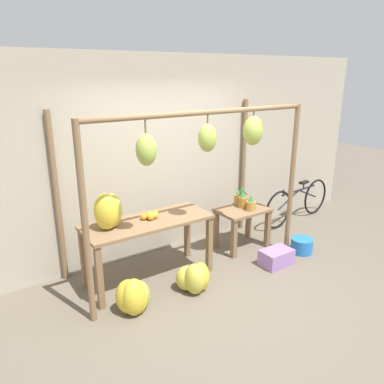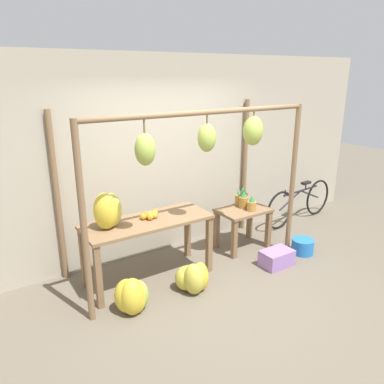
% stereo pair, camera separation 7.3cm
% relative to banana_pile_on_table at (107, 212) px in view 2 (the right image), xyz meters
% --- Properties ---
extents(ground_plane, '(20.00, 20.00, 0.00)m').
position_rel_banana_pile_on_table_xyz_m(ground_plane, '(1.08, -0.94, -1.01)').
color(ground_plane, '#665B4C').
extents(shop_wall_back, '(8.00, 0.08, 2.80)m').
position_rel_banana_pile_on_table_xyz_m(shop_wall_back, '(1.08, 0.67, 0.39)').
color(shop_wall_back, '#B2A893').
rests_on(shop_wall_back, ground_plane).
extents(stall_awning, '(3.05, 1.18, 2.15)m').
position_rel_banana_pile_on_table_xyz_m(stall_awning, '(1.11, -0.24, 0.54)').
color(stall_awning, brown).
rests_on(stall_awning, ground_plane).
extents(display_table_main, '(1.60, 0.63, 0.81)m').
position_rel_banana_pile_on_table_xyz_m(display_table_main, '(0.49, -0.03, -0.33)').
color(display_table_main, brown).
rests_on(display_table_main, ground_plane).
extents(display_table_side, '(0.76, 0.52, 0.62)m').
position_rel_banana_pile_on_table_xyz_m(display_table_side, '(2.09, 0.02, -0.54)').
color(display_table_side, brown).
rests_on(display_table_side, ground_plane).
extents(banana_pile_on_table, '(0.44, 0.38, 0.44)m').
position_rel_banana_pile_on_table_xyz_m(banana_pile_on_table, '(0.00, 0.00, 0.00)').
color(banana_pile_on_table, gold).
rests_on(banana_pile_on_table, display_table_main).
extents(orange_pile, '(0.24, 0.15, 0.09)m').
position_rel_banana_pile_on_table_xyz_m(orange_pile, '(0.54, -0.00, -0.16)').
color(orange_pile, orange).
rests_on(orange_pile, display_table_main).
extents(pineapple_cluster, '(0.23, 0.45, 0.29)m').
position_rel_banana_pile_on_table_xyz_m(pineapple_cluster, '(2.15, 0.09, -0.28)').
color(pineapple_cluster, olive).
rests_on(pineapple_cluster, display_table_side).
extents(banana_pile_ground_left, '(0.47, 0.42, 0.44)m').
position_rel_banana_pile_on_table_xyz_m(banana_pile_ground_left, '(0.02, -0.57, -0.82)').
color(banana_pile_ground_left, '#9EB247').
rests_on(banana_pile_ground_left, ground_plane).
extents(banana_pile_ground_right, '(0.44, 0.47, 0.39)m').
position_rel_banana_pile_on_table_xyz_m(banana_pile_ground_right, '(0.80, -0.59, -0.83)').
color(banana_pile_ground_right, gold).
rests_on(banana_pile_ground_right, ground_plane).
extents(fruit_crate_white, '(0.44, 0.29, 0.22)m').
position_rel_banana_pile_on_table_xyz_m(fruit_crate_white, '(2.11, -0.68, -0.90)').
color(fruit_crate_white, '#9970B7').
rests_on(fruit_crate_white, ground_plane).
extents(blue_bucket, '(0.32, 0.32, 0.22)m').
position_rel_banana_pile_on_table_xyz_m(blue_bucket, '(2.70, -0.62, -0.90)').
color(blue_bucket, blue).
rests_on(blue_bucket, ground_plane).
extents(parked_bicycle, '(1.76, 0.21, 0.71)m').
position_rel_banana_pile_on_table_xyz_m(parked_bicycle, '(3.62, 0.28, -0.66)').
color(parked_bicycle, black).
rests_on(parked_bicycle, ground_plane).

